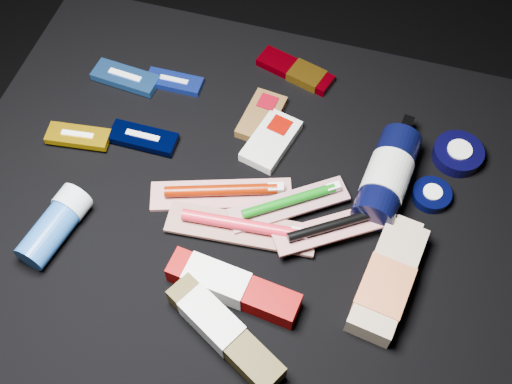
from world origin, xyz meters
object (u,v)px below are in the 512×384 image
(lotion_bottle, at_px, (387,176))
(bodywash_bottle, at_px, (387,282))
(toothpaste_carton_red, at_px, (228,285))
(deodorant_stick, at_px, (55,225))

(lotion_bottle, xyz_separation_m, bodywash_bottle, (0.03, -0.18, -0.01))
(lotion_bottle, height_order, bodywash_bottle, lotion_bottle)
(toothpaste_carton_red, bearing_deg, lotion_bottle, 58.43)
(bodywash_bottle, height_order, deodorant_stick, deodorant_stick)
(deodorant_stick, bearing_deg, bodywash_bottle, 17.41)
(lotion_bottle, distance_m, bodywash_bottle, 0.18)
(toothpaste_carton_red, bearing_deg, deodorant_stick, -177.01)
(deodorant_stick, bearing_deg, toothpaste_carton_red, 7.89)
(lotion_bottle, distance_m, toothpaste_carton_red, 0.31)
(lotion_bottle, relative_size, toothpaste_carton_red, 1.08)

